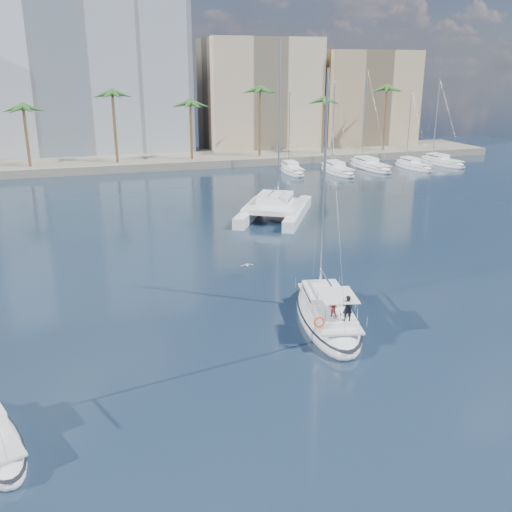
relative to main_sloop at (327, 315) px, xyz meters
name	(u,v)px	position (x,y,z in m)	size (l,w,h in m)	color
ground	(259,309)	(-3.41, 3.22, -0.50)	(160.00, 160.00, 0.00)	black
quay	(146,161)	(-3.41, 64.22, 0.10)	(120.00, 14.00, 1.20)	gray
building_modern	(61,74)	(-15.41, 76.22, 13.50)	(42.00, 16.00, 28.00)	silver
building_beige	(259,97)	(18.59, 73.22, 9.50)	(20.00, 14.00, 20.00)	#C0AD8A
building_tan_right	(362,101)	(38.59, 71.22, 8.50)	(18.00, 12.00, 18.00)	tan
palm_centre	(146,101)	(-3.41, 60.22, 9.78)	(3.60, 3.60, 12.30)	brown
palm_right	(350,97)	(30.59, 60.22, 9.78)	(3.60, 3.60, 12.30)	brown
main_sloop	(327,315)	(0.00, 0.00, 0.00)	(5.44, 11.12, 15.82)	white
catamaran	(275,206)	(5.43, 25.78, 0.65)	(11.39, 13.63, 17.78)	white
seagull	(247,265)	(-2.46, 9.25, 0.44)	(1.00, 0.43, 0.18)	silver
moored_yacht_a	(292,173)	(16.59, 50.22, -0.50)	(2.72, 9.35, 11.90)	white
moored_yacht_b	(337,173)	(23.09, 48.22, -0.50)	(3.14, 10.78, 13.72)	white
moored_yacht_c	(370,168)	(29.59, 50.22, -0.50)	(3.55, 12.21, 15.54)	white
moored_yacht_d	(413,168)	(36.09, 48.22, -0.50)	(2.72, 9.35, 11.90)	white
moored_yacht_e	(441,164)	(42.59, 50.22, -0.50)	(3.14, 10.78, 13.72)	white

